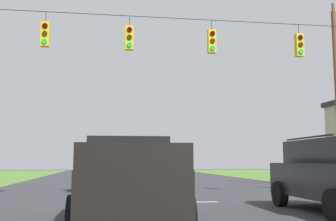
{
  "coord_description": "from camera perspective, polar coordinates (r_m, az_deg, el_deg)",
  "views": [
    {
      "loc": [
        -2.52,
        -5.3,
        1.4
      ],
      "look_at": [
        0.32,
        14.07,
        3.79
      ],
      "focal_mm": 44.01,
      "sensor_mm": 36.0,
      "label": 1
    }
  ],
  "objects": [
    {
      "name": "lane_dash_0",
      "position": [
        14.26,
        1.93,
        -12.58
      ],
      "size": [
        2.5,
        0.15,
        0.01
      ],
      "primitive_type": "cube",
      "rotation": [
        0.0,
        0.0,
        1.57
      ],
      "color": "white",
      "rests_on": "ground"
    },
    {
      "name": "overhead_signal_span",
      "position": [
        16.04,
        0.45,
        3.41
      ],
      "size": [
        17.81,
        0.31,
        7.71
      ],
      "color": "#4F4C28",
      "rests_on": "ground"
    },
    {
      "name": "lane_dash_3",
      "position": [
        32.41,
        -3.93,
        -9.41
      ],
      "size": [
        2.5,
        0.15,
        0.01
      ],
      "primitive_type": "cube",
      "rotation": [
        0.0,
        0.0,
        1.57
      ],
      "color": "white",
      "rests_on": "ground"
    },
    {
      "name": "lane_dash_2",
      "position": [
        29.28,
        -3.45,
        -9.68
      ],
      "size": [
        2.5,
        0.15,
        0.01
      ],
      "primitive_type": "cube",
      "rotation": [
        0.0,
        0.0,
        1.57
      ],
      "color": "white",
      "rests_on": "ground"
    },
    {
      "name": "pickup_truck",
      "position": [
        9.57,
        -5.57,
        -9.53
      ],
      "size": [
        2.33,
        5.42,
        1.95
      ],
      "color": "black",
      "rests_on": "ground"
    },
    {
      "name": "lane_dash_1",
      "position": [
        21.3,
        -1.56,
        -10.71
      ],
      "size": [
        2.5,
        0.15,
        0.01
      ],
      "primitive_type": "cube",
      "rotation": [
        0.0,
        0.0,
        1.57
      ],
      "color": "white",
      "rests_on": "ground"
    },
    {
      "name": "distant_car_crossing_white",
      "position": [
        19.66,
        -6.38,
        -8.7
      ],
      "size": [
        4.41,
        2.25,
        1.52
      ],
      "color": "silver",
      "rests_on": "ground"
    }
  ]
}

